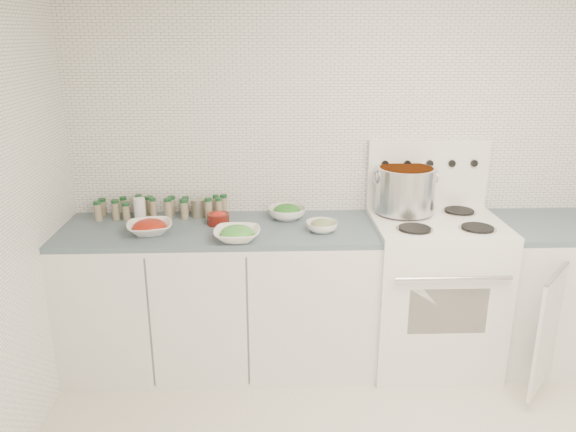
% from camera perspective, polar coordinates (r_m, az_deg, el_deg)
% --- Properties ---
extents(room_walls, '(3.54, 3.04, 2.52)m').
position_cam_1_polar(room_walls, '(2.06, 12.73, 5.50)').
color(room_walls, white).
rests_on(room_walls, ground).
extents(counter_left, '(1.85, 0.62, 0.90)m').
position_cam_1_polar(counter_left, '(3.51, -6.83, -8.11)').
color(counter_left, white).
rests_on(counter_left, ground).
extents(stove, '(0.76, 0.70, 1.36)m').
position_cam_1_polar(stove, '(3.61, 14.37, -6.96)').
color(stove, white).
rests_on(stove, ground).
extents(counter_right, '(0.89, 0.93, 0.90)m').
position_cam_1_polar(counter_right, '(3.94, 25.96, -6.90)').
color(counter_right, white).
rests_on(counter_right, ground).
extents(stock_pot, '(0.38, 0.36, 0.27)m').
position_cam_1_polar(stock_pot, '(3.50, 11.82, 2.82)').
color(stock_pot, silver).
rests_on(stock_pot, stove).
extents(bowl_tomato, '(0.31, 0.31, 0.09)m').
position_cam_1_polar(bowl_tomato, '(3.30, -13.90, -1.11)').
color(bowl_tomato, white).
rests_on(bowl_tomato, counter_left).
extents(bowl_snowpea, '(0.27, 0.27, 0.09)m').
position_cam_1_polar(bowl_snowpea, '(3.11, -5.20, -1.80)').
color(bowl_snowpea, white).
rests_on(bowl_snowpea, counter_left).
extents(bowl_broccoli, '(0.27, 0.27, 0.09)m').
position_cam_1_polar(bowl_broccoli, '(3.46, -0.10, 0.42)').
color(bowl_broccoli, white).
rests_on(bowl_broccoli, counter_left).
extents(bowl_zucchini, '(0.23, 0.23, 0.07)m').
position_cam_1_polar(bowl_zucchini, '(3.24, 3.48, -0.99)').
color(bowl_zucchini, white).
rests_on(bowl_zucchini, counter_left).
extents(bowl_pepper, '(0.13, 0.13, 0.08)m').
position_cam_1_polar(bowl_pepper, '(3.38, -7.09, -0.20)').
color(bowl_pepper, '#57140E').
rests_on(bowl_pepper, counter_left).
extents(salt_canister, '(0.07, 0.07, 0.14)m').
position_cam_1_polar(salt_canister, '(3.54, -14.83, 0.66)').
color(salt_canister, white).
rests_on(salt_canister, counter_left).
extents(tin_can, '(0.09, 0.09, 0.11)m').
position_cam_1_polar(tin_can, '(3.53, -9.07, 0.79)').
color(tin_can, gray).
rests_on(tin_can, counter_left).
extents(spice_cluster, '(0.80, 0.16, 0.14)m').
position_cam_1_polar(spice_cluster, '(3.56, -12.80, 0.84)').
color(spice_cluster, gray).
rests_on(spice_cluster, counter_left).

